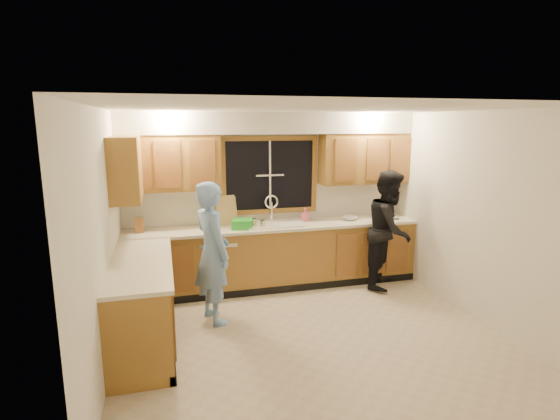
% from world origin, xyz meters
% --- Properties ---
extents(floor, '(4.20, 4.20, 0.00)m').
position_xyz_m(floor, '(0.00, 0.00, 0.00)').
color(floor, '#C3B196').
rests_on(floor, ground).
extents(ceiling, '(4.20, 4.20, 0.00)m').
position_xyz_m(ceiling, '(0.00, 0.00, 2.50)').
color(ceiling, white).
extents(wall_back, '(4.20, 0.00, 4.20)m').
position_xyz_m(wall_back, '(0.00, 1.90, 1.25)').
color(wall_back, silver).
rests_on(wall_back, ground).
extents(wall_left, '(0.00, 3.80, 3.80)m').
position_xyz_m(wall_left, '(-2.10, 0.00, 1.25)').
color(wall_left, silver).
rests_on(wall_left, ground).
extents(wall_right, '(0.00, 3.80, 3.80)m').
position_xyz_m(wall_right, '(2.10, 0.00, 1.25)').
color(wall_right, silver).
rests_on(wall_right, ground).
extents(base_cabinets_back, '(4.20, 0.60, 0.88)m').
position_xyz_m(base_cabinets_back, '(0.00, 1.60, 0.44)').
color(base_cabinets_back, olive).
rests_on(base_cabinets_back, ground).
extents(base_cabinets_left, '(0.60, 1.90, 0.88)m').
position_xyz_m(base_cabinets_left, '(-1.80, 0.35, 0.44)').
color(base_cabinets_left, olive).
rests_on(base_cabinets_left, ground).
extents(countertop_back, '(4.20, 0.63, 0.04)m').
position_xyz_m(countertop_back, '(0.00, 1.58, 0.90)').
color(countertop_back, '#F3E9CC').
rests_on(countertop_back, base_cabinets_back).
extents(countertop_left, '(0.63, 1.90, 0.04)m').
position_xyz_m(countertop_left, '(-1.79, 0.35, 0.90)').
color(countertop_left, '#F3E9CC').
rests_on(countertop_left, base_cabinets_left).
extents(upper_cabinets_left, '(1.35, 0.33, 0.75)m').
position_xyz_m(upper_cabinets_left, '(-1.43, 1.73, 1.83)').
color(upper_cabinets_left, olive).
rests_on(upper_cabinets_left, wall_back).
extents(upper_cabinets_right, '(1.35, 0.33, 0.75)m').
position_xyz_m(upper_cabinets_right, '(1.43, 1.73, 1.83)').
color(upper_cabinets_right, olive).
rests_on(upper_cabinets_right, wall_back).
extents(upper_cabinets_return, '(0.33, 0.90, 0.75)m').
position_xyz_m(upper_cabinets_return, '(-1.94, 1.12, 1.83)').
color(upper_cabinets_return, olive).
rests_on(upper_cabinets_return, wall_left).
extents(soffit, '(4.20, 0.35, 0.30)m').
position_xyz_m(soffit, '(0.00, 1.72, 2.35)').
color(soffit, beige).
rests_on(soffit, wall_back).
extents(window_frame, '(1.44, 0.03, 1.14)m').
position_xyz_m(window_frame, '(0.00, 1.89, 1.60)').
color(window_frame, black).
rests_on(window_frame, wall_back).
extents(sink, '(0.86, 0.52, 0.57)m').
position_xyz_m(sink, '(0.00, 1.60, 0.86)').
color(sink, white).
rests_on(sink, countertop_back).
extents(dishwasher, '(0.60, 0.56, 0.82)m').
position_xyz_m(dishwasher, '(-0.85, 1.59, 0.41)').
color(dishwasher, white).
rests_on(dishwasher, floor).
extents(stove, '(0.58, 0.75, 0.90)m').
position_xyz_m(stove, '(-1.80, -0.22, 0.45)').
color(stove, white).
rests_on(stove, floor).
extents(man, '(0.57, 0.71, 1.70)m').
position_xyz_m(man, '(-1.00, 0.69, 0.85)').
color(man, '#79A6E4').
rests_on(man, floor).
extents(woman, '(1.03, 1.05, 1.70)m').
position_xyz_m(woman, '(1.59, 1.18, 0.85)').
color(woman, black).
rests_on(woman, floor).
extents(knife_block, '(0.11, 0.09, 0.20)m').
position_xyz_m(knife_block, '(-1.85, 1.62, 1.02)').
color(knife_block, '#935B28').
rests_on(knife_block, countertop_back).
extents(cutting_board, '(0.33, 0.19, 0.41)m').
position_xyz_m(cutting_board, '(-0.66, 1.82, 1.13)').
color(cutting_board, tan).
rests_on(cutting_board, countertop_back).
extents(dish_crate, '(0.34, 0.32, 0.13)m').
position_xyz_m(dish_crate, '(-0.49, 1.50, 0.98)').
color(dish_crate, green).
rests_on(dish_crate, countertop_back).
extents(soap_bottle, '(0.12, 0.12, 0.19)m').
position_xyz_m(soap_bottle, '(0.49, 1.72, 1.02)').
color(soap_bottle, '#F35C88').
rests_on(soap_bottle, countertop_back).
extents(bowl, '(0.27, 0.27, 0.05)m').
position_xyz_m(bowl, '(1.17, 1.61, 0.95)').
color(bowl, silver).
rests_on(bowl, countertop_back).
extents(can_left, '(0.09, 0.09, 0.13)m').
position_xyz_m(can_left, '(-0.32, 1.52, 0.98)').
color(can_left, beige).
rests_on(can_left, countertop_back).
extents(can_right, '(0.08, 0.08, 0.12)m').
position_xyz_m(can_right, '(-0.22, 1.43, 0.98)').
color(can_right, beige).
rests_on(can_right, countertop_back).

